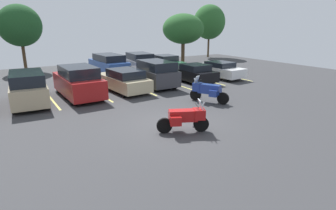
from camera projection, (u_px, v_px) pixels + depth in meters
ground at (174, 126)px, 12.34m from camera, size 44.00×44.00×0.10m
motorcycle_touring at (185, 117)px, 11.31m from camera, size 2.02×1.30×1.38m
motorcycle_second at (208, 90)px, 15.71m from camera, size 1.37×2.11×1.46m
parking_stripes at (99, 93)px, 17.87m from camera, size 23.12×4.96×0.01m
car_tan at (28, 88)px, 15.27m from camera, size 2.09×4.63×1.82m
car_red at (78, 82)px, 16.78m from camera, size 2.05×4.89×1.91m
car_champagne at (124, 80)px, 18.36m from camera, size 2.19×4.80×1.49m
car_charcoal at (154, 73)px, 19.69m from camera, size 2.01×4.36×1.85m
car_black at (193, 73)px, 21.30m from camera, size 1.94×4.27×1.40m
car_white at (218, 70)px, 22.99m from camera, size 2.17×4.77×1.34m
car_far_blue at (109, 65)px, 24.13m from camera, size 2.16×4.89×1.81m
car_far_silver at (139, 63)px, 25.52m from camera, size 2.27×4.59×1.79m
car_far_green at (165, 63)px, 27.10m from camera, size 2.06×4.93×1.41m
tree_rear at (209, 22)px, 36.34m from camera, size 4.13×4.13×6.77m
tree_far_left at (20, 26)px, 25.38m from camera, size 3.84×3.84×6.07m
tree_center at (183, 29)px, 30.37m from camera, size 4.52×4.52×5.43m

